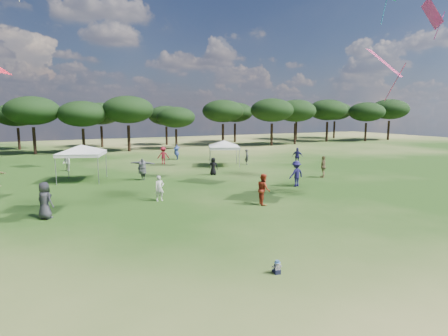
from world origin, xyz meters
The scene contains 6 objects.
ground centered at (0.00, 0.00, 0.00)m, with size 140.00×140.00×0.00m, color #274916.
tree_line centered at (2.39, 47.41, 5.42)m, with size 108.78×17.63×7.77m.
tent_left centered at (-4.71, 23.31, 2.75)m, with size 6.21×6.21×3.18m.
tent_right centered at (9.00, 25.96, 2.46)m, with size 5.58×5.58×2.88m.
toddler centered at (-0.47, 2.23, 0.21)m, with size 0.34×0.37×0.47m.
festival_crowd centered at (1.78, 21.62, 0.88)m, with size 29.12×23.69×1.91m.
Camera 1 is at (-7.33, -7.82, 5.45)m, focal length 30.00 mm.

